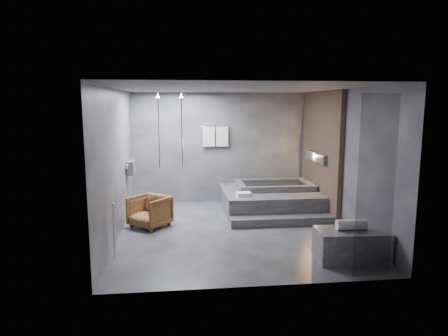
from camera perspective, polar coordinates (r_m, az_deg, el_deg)
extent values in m
plane|color=#2E2E31|center=(8.10, 1.47, -8.92)|extent=(5.00, 5.00, 0.00)
cube|color=#4D4D50|center=(7.71, 1.55, 11.29)|extent=(4.50, 5.00, 0.04)
cube|color=#39393E|center=(10.24, -0.43, 2.89)|extent=(4.50, 0.04, 2.80)
cube|color=#39393E|center=(5.35, 5.23, -2.81)|extent=(4.50, 0.04, 2.80)
cube|color=#39393E|center=(7.80, -15.10, 0.64)|extent=(0.04, 5.00, 2.80)
cube|color=#39393E|center=(8.39, 16.91, 1.14)|extent=(0.04, 5.00, 2.80)
cube|color=#947257|center=(9.52, 13.62, 2.17)|extent=(0.10, 2.40, 2.78)
cube|color=#FF9938|center=(9.51, 13.14, 1.57)|extent=(0.14, 1.20, 0.20)
cube|color=gray|center=(9.20, -13.19, 0.06)|extent=(0.16, 0.42, 0.30)
imported|color=beige|center=(9.11, -13.19, -0.31)|extent=(0.08, 0.08, 0.21)
imported|color=beige|center=(9.31, -13.04, -0.29)|extent=(0.07, 0.07, 0.15)
cylinder|color=silver|center=(9.70, -6.07, 5.46)|extent=(0.04, 0.04, 1.80)
cylinder|color=silver|center=(9.71, -9.33, 5.39)|extent=(0.04, 0.04, 1.80)
cylinder|color=silver|center=(10.12, -1.25, 5.94)|extent=(0.75, 0.02, 0.02)
cube|color=white|center=(10.11, -2.20, 4.51)|extent=(0.30, 0.06, 0.50)
cube|color=white|center=(10.14, -0.27, 4.53)|extent=(0.30, 0.06, 0.50)
cylinder|color=silver|center=(6.83, -15.43, -8.73)|extent=(0.04, 0.04, 0.90)
cube|color=black|center=(5.96, 20.87, -2.64)|extent=(0.55, 0.01, 2.60)
cube|color=#333336|center=(9.59, 6.52, -4.57)|extent=(2.20, 2.00, 0.50)
cube|color=#333336|center=(8.52, 8.28, -7.46)|extent=(2.20, 0.36, 0.18)
cube|color=#39393B|center=(6.88, 17.70, -10.44)|extent=(1.15, 0.68, 0.50)
imported|color=#452611|center=(8.40, -10.57, -6.11)|extent=(0.99, 0.99, 0.65)
cylinder|color=white|center=(6.79, 17.72, -7.72)|extent=(0.49, 0.19, 0.17)
cube|color=white|center=(8.84, 2.85, -3.76)|extent=(0.32, 0.25, 0.08)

